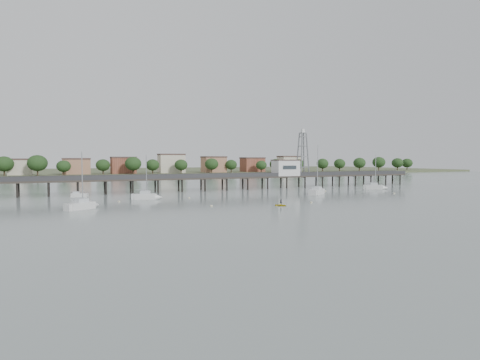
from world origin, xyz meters
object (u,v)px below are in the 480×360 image
at_px(sailboat_a, 85,205).
at_px(sailboat_b, 149,197).
at_px(pier, 214,178).
at_px(sailboat_e, 377,187).
at_px(lattice_tower, 303,154).
at_px(sailboat_c, 318,191).
at_px(white_tender, 79,195).
at_px(yellow_dinghy, 281,206).

xyz_separation_m(sailboat_a, sailboat_b, (14.65, 13.20, 0.00)).
distance_m(pier, sailboat_e, 51.48).
distance_m(lattice_tower, sailboat_a, 77.27).
relative_size(sailboat_c, sailboat_b, 1.29).
distance_m(pier, white_tender, 38.79).
relative_size(pier, lattice_tower, 9.68).
relative_size(lattice_tower, sailboat_b, 1.43).
relative_size(lattice_tower, sailboat_c, 1.11).
relative_size(sailboat_c, yellow_dinghy, 5.84).
height_order(pier, sailboat_a, sailboat_a).
bearing_deg(sailboat_e, lattice_tower, 177.80).
relative_size(sailboat_a, white_tender, 2.69).
bearing_deg(white_tender, yellow_dinghy, -25.43).
xyz_separation_m(pier, sailboat_b, (-23.29, -19.03, -3.14)).
distance_m(sailboat_b, sailboat_e, 72.07).
relative_size(sailboat_b, sailboat_e, 0.96).
bearing_deg(sailboat_c, pier, 96.32).
distance_m(sailboat_a, yellow_dinghy, 38.19).
relative_size(pier, sailboat_b, 13.80).
relative_size(white_tender, yellow_dinghy, 1.77).
xyz_separation_m(sailboat_e, yellow_dinghy, (-50.05, -26.73, -0.65)).
xyz_separation_m(white_tender, yellow_dinghy, (36.82, -36.72, -0.47)).
distance_m(lattice_tower, white_tender, 70.72).
xyz_separation_m(sailboat_c, white_tender, (-60.21, 16.32, -0.17)).
distance_m(sailboat_c, white_tender, 62.39).
xyz_separation_m(pier, yellow_dinghy, (-1.31, -43.03, -3.79)).
xyz_separation_m(pier, lattice_tower, (31.50, 0.00, 7.31)).
relative_size(sailboat_e, white_tender, 2.67).
distance_m(sailboat_c, sailboat_b, 45.51).
bearing_deg(sailboat_e, sailboat_a, -128.38).
relative_size(sailboat_a, sailboat_b, 1.05).
bearing_deg(yellow_dinghy, sailboat_e, -10.14).
relative_size(lattice_tower, white_tender, 3.65).
bearing_deg(sailboat_c, sailboat_e, -24.59).
bearing_deg(sailboat_c, lattice_tower, 29.44).
xyz_separation_m(pier, sailboat_a, (-37.94, -32.23, -3.14)).
distance_m(sailboat_e, white_tender, 87.44).
distance_m(pier, sailboat_a, 49.88).
bearing_deg(yellow_dinghy, sailboat_a, 125.32).
distance_m(pier, sailboat_c, 31.78).
bearing_deg(pier, lattice_tower, 0.00).
xyz_separation_m(sailboat_a, yellow_dinghy, (36.63, -10.80, -0.65)).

